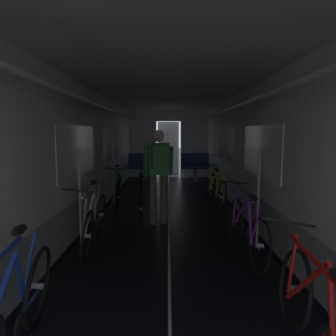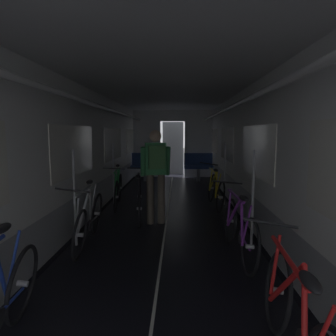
{
  "view_description": "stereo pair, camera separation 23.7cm",
  "coord_description": "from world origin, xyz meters",
  "px_view_note": "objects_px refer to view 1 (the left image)",
  "views": [
    {
      "loc": [
        -0.02,
        -2.1,
        1.64
      ],
      "look_at": [
        0.0,
        4.24,
        0.89
      ],
      "focal_mm": 32.22,
      "sensor_mm": 36.0,
      "label": 1
    },
    {
      "loc": [
        0.22,
        -2.1,
        1.64
      ],
      "look_at": [
        0.0,
        4.24,
        0.89
      ],
      "focal_mm": 32.22,
      "sensor_mm": 36.0,
      "label": 2
    }
  ],
  "objects_px": {
    "bicycle_blue": "(13,316)",
    "person_cyclist_aisle": "(158,168)",
    "bench_seat_far_left": "(141,164)",
    "bicycle_yellow": "(215,190)",
    "bicycle_purple": "(245,228)",
    "bicycle_green": "(117,190)",
    "bench_seat_far_right": "(194,164)",
    "bicycle_black_in_aisle": "(141,200)",
    "bicycle_silver": "(94,220)",
    "bicycle_red": "(319,321)"
  },
  "relations": [
    {
      "from": "bicycle_blue",
      "to": "person_cyclist_aisle",
      "type": "height_order",
      "value": "person_cyclist_aisle"
    },
    {
      "from": "bench_seat_far_left",
      "to": "bicycle_yellow",
      "type": "distance_m",
      "value": 4.11
    },
    {
      "from": "bench_seat_far_left",
      "to": "bicycle_purple",
      "type": "height_order",
      "value": "bench_seat_far_left"
    },
    {
      "from": "bicycle_yellow",
      "to": "bicycle_green",
      "type": "relative_size",
      "value": 1.0
    },
    {
      "from": "bicycle_purple",
      "to": "person_cyclist_aisle",
      "type": "bearing_deg",
      "value": 130.23
    },
    {
      "from": "bench_seat_far_right",
      "to": "bicycle_black_in_aisle",
      "type": "relative_size",
      "value": 0.58
    },
    {
      "from": "bench_seat_far_left",
      "to": "bicycle_blue",
      "type": "relative_size",
      "value": 0.58
    },
    {
      "from": "bicycle_silver",
      "to": "bicycle_green",
      "type": "height_order",
      "value": "bicycle_silver"
    },
    {
      "from": "bench_seat_far_left",
      "to": "bench_seat_far_right",
      "type": "distance_m",
      "value": 1.8
    },
    {
      "from": "bicycle_red",
      "to": "person_cyclist_aisle",
      "type": "xyz_separation_m",
      "value": [
        -1.19,
        3.4,
        0.63
      ]
    },
    {
      "from": "bicycle_yellow",
      "to": "bicycle_purple",
      "type": "relative_size",
      "value": 1.0
    },
    {
      "from": "bicycle_purple",
      "to": "bicycle_blue",
      "type": "relative_size",
      "value": 1.0
    },
    {
      "from": "bicycle_black_in_aisle",
      "to": "bicycle_green",
      "type": "bearing_deg",
      "value": 122.09
    },
    {
      "from": "bicycle_yellow",
      "to": "bicycle_green",
      "type": "bearing_deg",
      "value": -178.46
    },
    {
      "from": "bicycle_silver",
      "to": "bicycle_black_in_aisle",
      "type": "relative_size",
      "value": 1.01
    },
    {
      "from": "bicycle_black_in_aisle",
      "to": "bicycle_blue",
      "type": "bearing_deg",
      "value": -98.91
    },
    {
      "from": "bench_seat_far_right",
      "to": "bicycle_silver",
      "type": "distance_m",
      "value": 6.28
    },
    {
      "from": "bicycle_purple",
      "to": "bench_seat_far_left",
      "type": "bearing_deg",
      "value": 106.94
    },
    {
      "from": "bench_seat_far_left",
      "to": "bicycle_yellow",
      "type": "height_order",
      "value": "bicycle_yellow"
    },
    {
      "from": "bicycle_purple",
      "to": "bicycle_blue",
      "type": "height_order",
      "value": "bicycle_blue"
    },
    {
      "from": "bicycle_yellow",
      "to": "bicycle_red",
      "type": "height_order",
      "value": "same"
    },
    {
      "from": "bicycle_red",
      "to": "bicycle_blue",
      "type": "height_order",
      "value": "same"
    },
    {
      "from": "bicycle_black_in_aisle",
      "to": "person_cyclist_aisle",
      "type": "bearing_deg",
      "value": -38.36
    },
    {
      "from": "person_cyclist_aisle",
      "to": "bicycle_black_in_aisle",
      "type": "height_order",
      "value": "person_cyclist_aisle"
    },
    {
      "from": "bench_seat_far_right",
      "to": "bicycle_red",
      "type": "xyz_separation_m",
      "value": [
        0.11,
        -8.29,
        -0.19
      ]
    },
    {
      "from": "bench_seat_far_right",
      "to": "bicycle_red",
      "type": "distance_m",
      "value": 8.29
    },
    {
      "from": "bicycle_red",
      "to": "bicycle_purple",
      "type": "bearing_deg",
      "value": 89.63
    },
    {
      "from": "bench_seat_far_left",
      "to": "bicycle_blue",
      "type": "height_order",
      "value": "bicycle_blue"
    },
    {
      "from": "bicycle_red",
      "to": "bicycle_green",
      "type": "relative_size",
      "value": 1.0
    },
    {
      "from": "bicycle_purple",
      "to": "bicycle_silver",
      "type": "relative_size",
      "value": 1.0
    },
    {
      "from": "bicycle_green",
      "to": "person_cyclist_aisle",
      "type": "distance_m",
      "value": 1.66
    },
    {
      "from": "bicycle_red",
      "to": "bench_seat_far_right",
      "type": "bearing_deg",
      "value": 90.74
    },
    {
      "from": "bench_seat_far_right",
      "to": "bicycle_red",
      "type": "height_order",
      "value": "bicycle_red"
    },
    {
      "from": "bicycle_purple",
      "to": "person_cyclist_aisle",
      "type": "relative_size",
      "value": 1.0
    },
    {
      "from": "bicycle_green",
      "to": "bicycle_black_in_aisle",
      "type": "height_order",
      "value": "bicycle_green"
    },
    {
      "from": "bench_seat_far_left",
      "to": "bench_seat_far_right",
      "type": "height_order",
      "value": "same"
    },
    {
      "from": "bench_seat_far_right",
      "to": "bicycle_blue",
      "type": "height_order",
      "value": "bicycle_blue"
    },
    {
      "from": "bicycle_yellow",
      "to": "bicycle_silver",
      "type": "height_order",
      "value": "bicycle_yellow"
    },
    {
      "from": "bench_seat_far_left",
      "to": "bicycle_green",
      "type": "bearing_deg",
      "value": -93.26
    },
    {
      "from": "bicycle_purple",
      "to": "bicycle_blue",
      "type": "xyz_separation_m",
      "value": [
        -2.1,
        -1.93,
        -0.0
      ]
    },
    {
      "from": "bench_seat_far_left",
      "to": "bicycle_silver",
      "type": "height_order",
      "value": "same"
    },
    {
      "from": "bicycle_purple",
      "to": "bicycle_blue",
      "type": "distance_m",
      "value": 2.85
    },
    {
      "from": "bicycle_red",
      "to": "bicycle_black_in_aisle",
      "type": "distance_m",
      "value": 3.97
    },
    {
      "from": "bench_seat_far_right",
      "to": "person_cyclist_aisle",
      "type": "distance_m",
      "value": 5.02
    },
    {
      "from": "bicycle_green",
      "to": "person_cyclist_aisle",
      "type": "xyz_separation_m",
      "value": [
        0.93,
        -1.22,
        0.63
      ]
    },
    {
      "from": "bicycle_red",
      "to": "bicycle_green",
      "type": "xyz_separation_m",
      "value": [
        -2.12,
        4.62,
        0.0
      ]
    },
    {
      "from": "bicycle_blue",
      "to": "bicycle_black_in_aisle",
      "type": "bearing_deg",
      "value": 81.09
    },
    {
      "from": "bicycle_black_in_aisle",
      "to": "bicycle_silver",
      "type": "bearing_deg",
      "value": -112.86
    },
    {
      "from": "bicycle_purple",
      "to": "bicycle_red",
      "type": "distance_m",
      "value": 1.99
    },
    {
      "from": "bench_seat_far_left",
      "to": "bicycle_red",
      "type": "relative_size",
      "value": 0.58
    }
  ]
}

